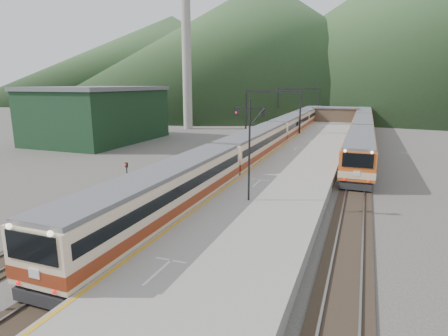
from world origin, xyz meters
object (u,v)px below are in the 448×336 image
at_px(worker, 50,240).
at_px(signal_mast, 249,140).
at_px(main_train, 291,125).
at_px(second_train, 362,128).

bearing_deg(worker, signal_mast, -102.19).
bearing_deg(main_train, signal_mast, -83.47).
relative_size(main_train, worker, 60.54).
height_order(signal_mast, worker, signal_mast).
relative_size(main_train, second_train, 1.73).
relative_size(signal_mast, worker, 3.98).
height_order(main_train, worker, main_train).
distance_m(second_train, worker, 51.41).
height_order(main_train, second_train, main_train).
xyz_separation_m(main_train, second_train, (11.50, -0.29, -0.07)).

